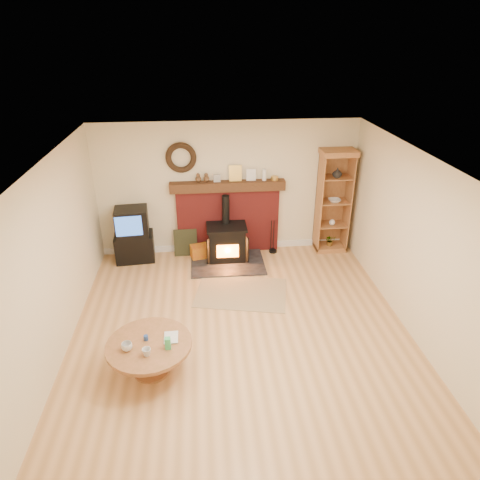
{
  "coord_description": "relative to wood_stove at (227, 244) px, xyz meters",
  "views": [
    {
      "loc": [
        -0.51,
        -5.08,
        4.09
      ],
      "look_at": [
        0.08,
        1.0,
        1.05
      ],
      "focal_mm": 32.0,
      "sensor_mm": 36.0,
      "label": 1
    }
  ],
  "objects": [
    {
      "name": "wood_stove",
      "position": [
        0.0,
        0.0,
        0.0
      ],
      "size": [
        1.4,
        1.0,
        1.27
      ],
      "color": "black",
      "rests_on": "ground"
    },
    {
      "name": "ground",
      "position": [
        0.06,
        -2.27,
        -0.35
      ],
      "size": [
        5.5,
        5.5,
        0.0
      ],
      "primitive_type": "plane",
      "color": "#B4814B",
      "rests_on": "ground"
    },
    {
      "name": "area_rug",
      "position": [
        0.16,
        -1.2,
        -0.34
      ],
      "size": [
        1.71,
        1.34,
        0.01
      ],
      "primitive_type": "cube",
      "rotation": [
        0.0,
        0.0,
        -0.21
      ],
      "color": "brown",
      "rests_on": "ground"
    },
    {
      "name": "leaning_painting",
      "position": [
        -0.8,
        0.28,
        -0.07
      ],
      "size": [
        0.46,
        0.12,
        0.54
      ],
      "primitive_type": "cube",
      "rotation": [
        -0.17,
        0.0,
        0.0
      ],
      "color": "black",
      "rests_on": "ground"
    },
    {
      "name": "room_shell",
      "position": [
        0.04,
        -2.18,
        1.37
      ],
      "size": [
        5.02,
        5.52,
        2.61
      ],
      "color": "beige",
      "rests_on": "ground"
    },
    {
      "name": "coffee_table",
      "position": [
        -1.21,
        -2.95,
        0.03
      ],
      "size": [
        1.1,
        1.1,
        0.63
      ],
      "color": "brown",
      "rests_on": "ground"
    },
    {
      "name": "curio_cabinet",
      "position": [
        2.12,
        0.28,
        0.69
      ],
      "size": [
        0.66,
        0.48,
        2.07
      ],
      "color": "brown",
      "rests_on": "ground"
    },
    {
      "name": "chimney_breast",
      "position": [
        0.06,
        0.4,
        0.46
      ],
      "size": [
        2.2,
        0.22,
        1.78
      ],
      "color": "maroon",
      "rests_on": "ground"
    },
    {
      "name": "fire_tools",
      "position": [
        0.95,
        0.23,
        -0.24
      ],
      "size": [
        0.16,
        0.16,
        0.7
      ],
      "color": "black",
      "rests_on": "ground"
    },
    {
      "name": "firelog_box",
      "position": [
        -0.49,
        0.13,
        -0.21
      ],
      "size": [
        0.47,
        0.35,
        0.27
      ],
      "primitive_type": "cube",
      "rotation": [
        0.0,
        0.0,
        0.22
      ],
      "color": "gold",
      "rests_on": "ground"
    },
    {
      "name": "tv_unit",
      "position": [
        -1.78,
        0.2,
        0.17
      ],
      "size": [
        0.77,
        0.57,
        1.07
      ],
      "color": "black",
      "rests_on": "ground"
    }
  ]
}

